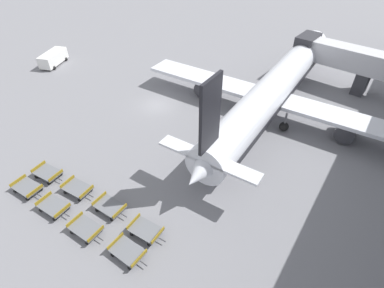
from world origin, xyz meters
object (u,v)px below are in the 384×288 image
airplane (274,90)px  baggage_dolly_row_near_col_c (86,228)px  baggage_dolly_row_mid_a_col_b (78,189)px  baggage_dolly_row_near_col_b (54,206)px  baggage_dolly_row_mid_a_col_c (110,207)px  baggage_dolly_row_near_col_d (128,251)px  baggage_dolly_row_mid_a_col_d (146,230)px  baggage_dolly_row_near_col_a (27,188)px  baggage_dolly_row_mid_a_col_a (48,173)px  service_van (53,58)px

airplane → baggage_dolly_row_near_col_c: 26.18m
baggage_dolly_row_mid_a_col_b → baggage_dolly_row_near_col_c: bearing=-30.9°
baggage_dolly_row_near_col_b → baggage_dolly_row_mid_a_col_c: same height
baggage_dolly_row_near_col_b → baggage_dolly_row_near_col_d: 8.42m
baggage_dolly_row_mid_a_col_c → baggage_dolly_row_mid_a_col_d: bearing=-0.3°
baggage_dolly_row_near_col_a → baggage_dolly_row_near_col_c: 8.06m
airplane → baggage_dolly_row_mid_a_col_a: airplane is taller
airplane → baggage_dolly_row_mid_a_col_c: bearing=-102.7°
baggage_dolly_row_near_col_c → baggage_dolly_row_mid_a_col_d: size_ratio=0.99×
airplane → baggage_dolly_row_mid_a_col_b: bearing=-111.7°
airplane → baggage_dolly_row_near_col_c: size_ratio=11.68×
baggage_dolly_row_near_col_a → baggage_dolly_row_mid_a_col_c: (8.00, 2.85, 0.00)m
service_van → baggage_dolly_row_mid_a_col_a: (22.03, -16.47, -0.65)m
baggage_dolly_row_mid_a_col_a → baggage_dolly_row_mid_a_col_b: same height
baggage_dolly_row_mid_a_col_c → baggage_dolly_row_near_col_d: bearing=-27.4°
baggage_dolly_row_near_col_b → service_van: bearing=144.4°
baggage_dolly_row_near_col_a → airplane: bearing=62.9°
airplane → baggage_dolly_row_mid_a_col_a: 27.05m
baggage_dolly_row_near_col_c → baggage_dolly_row_mid_a_col_b: (-4.11, 2.46, 0.00)m
airplane → baggage_dolly_row_mid_a_col_a: bearing=-119.5°
baggage_dolly_row_near_col_c → baggage_dolly_row_near_col_d: same height
service_van → baggage_dolly_row_near_col_b: 32.10m
baggage_dolly_row_near_col_d → baggage_dolly_row_mid_a_col_c: same height
baggage_dolly_row_near_col_a → baggage_dolly_row_mid_a_col_d: (12.21, 2.83, 0.00)m
baggage_dolly_row_near_col_d → baggage_dolly_row_mid_a_col_b: bearing=166.5°
baggage_dolly_row_near_col_d → baggage_dolly_row_near_col_b: bearing=-176.3°
baggage_dolly_row_near_col_a → baggage_dolly_row_near_col_b: size_ratio=1.00×
baggage_dolly_row_near_col_a → baggage_dolly_row_mid_a_col_d: 12.53m
baggage_dolly_row_near_col_a → baggage_dolly_row_mid_a_col_b: bearing=33.5°
service_van → baggage_dolly_row_near_col_d: service_van is taller
baggage_dolly_row_mid_a_col_c → baggage_dolly_row_near_col_b: bearing=-145.4°
airplane → baggage_dolly_row_mid_a_col_d: 23.04m
baggage_dolly_row_mid_a_col_a → baggage_dolly_row_mid_a_col_d: 12.36m
baggage_dolly_row_near_col_c → baggage_dolly_row_mid_a_col_d: same height
baggage_dolly_row_near_col_c → baggage_dolly_row_mid_a_col_a: same height
baggage_dolly_row_near_col_b → baggage_dolly_row_mid_a_col_d: size_ratio=1.00×
airplane → baggage_dolly_row_mid_a_col_b: size_ratio=11.55×
baggage_dolly_row_near_col_d → baggage_dolly_row_mid_a_col_d: size_ratio=0.99×
baggage_dolly_row_near_col_b → baggage_dolly_row_near_col_c: same height
baggage_dolly_row_mid_a_col_c → service_van: bearing=152.2°
service_van → baggage_dolly_row_near_col_c: size_ratio=1.75×
service_van → baggage_dolly_row_mid_a_col_b: size_ratio=1.73×
baggage_dolly_row_mid_a_col_a → baggage_dolly_row_mid_a_col_d: (12.34, 0.56, 0.00)m
baggage_dolly_row_mid_a_col_d → baggage_dolly_row_mid_a_col_c: bearing=179.7°
airplane → baggage_dolly_row_mid_a_col_a: size_ratio=11.53×
service_van → baggage_dolly_row_mid_a_col_c: (30.16, -15.89, -0.65)m
airplane → baggage_dolly_row_near_col_a: airplane is taller
baggage_dolly_row_mid_a_col_b → baggage_dolly_row_mid_a_col_d: size_ratio=1.00×
baggage_dolly_row_near_col_b → baggage_dolly_row_near_col_d: size_ratio=1.01×
baggage_dolly_row_mid_a_col_a → baggage_dolly_row_near_col_c: bearing=-14.5°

